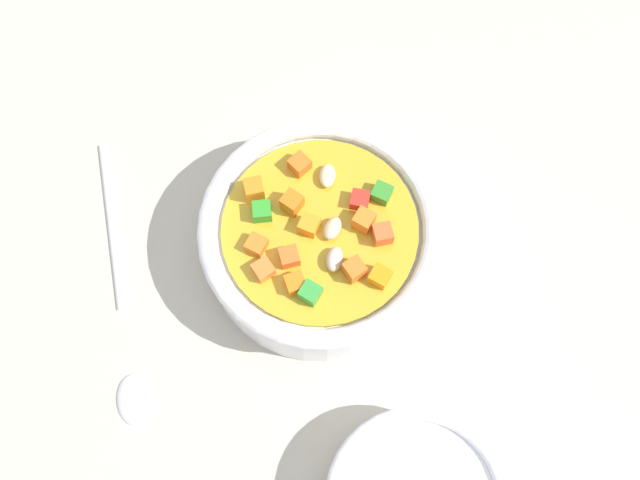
{
  "coord_description": "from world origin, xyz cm",
  "views": [
    {
      "loc": [
        18.57,
        2.54,
        55.6
      ],
      "look_at": [
        0.0,
        0.0,
        2.61
      ],
      "focal_mm": 46.35,
      "sensor_mm": 36.0,
      "label": 1
    }
  ],
  "objects": [
    {
      "name": "soup_bowl_main",
      "position": [
        0.0,
        -0.0,
        2.94
      ],
      "size": [
        16.19,
        16.19,
        6.16
      ],
      "color": "white",
      "rests_on": "ground_plane"
    },
    {
      "name": "ground_plane",
      "position": [
        0.0,
        0.0,
        -1.0
      ],
      "size": [
        140.0,
        140.0,
        2.0
      ],
      "primitive_type": "cube",
      "color": "#BAB2A0"
    },
    {
      "name": "spoon",
      "position": [
        6.6,
        -12.74,
        0.39
      ],
      "size": [
        20.64,
        8.27,
        0.87
      ],
      "rotation": [
        0.0,
        0.0,
        6.61
      ],
      "color": "silver",
      "rests_on": "ground_plane"
    }
  ]
}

